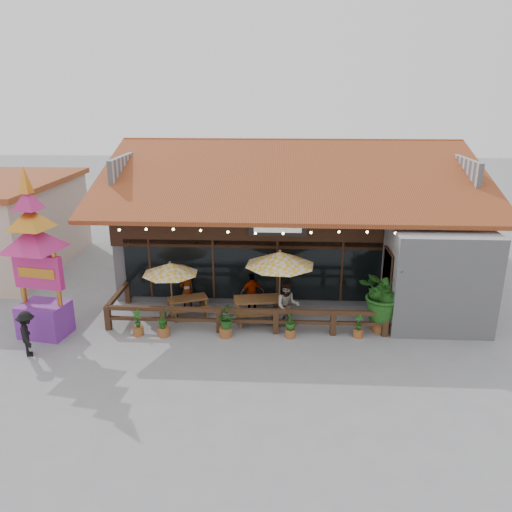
# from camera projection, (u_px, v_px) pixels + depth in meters

# --- Properties ---
(ground) EXTENTS (100.00, 100.00, 0.00)m
(ground) POSITION_uv_depth(u_px,v_px,m) (290.00, 327.00, 18.08)
(ground) COLOR gray
(ground) RESTS_ON ground
(restaurant_building) EXTENTS (15.50, 14.73, 6.09)m
(restaurant_building) POSITION_uv_depth(u_px,v_px,m) (294.00, 223.00, 23.65)
(restaurant_building) COLOR #A4A4A8
(restaurant_building) RESTS_ON ground
(patio_railing) EXTENTS (10.00, 2.60, 0.92)m
(patio_railing) POSITION_uv_depth(u_px,v_px,m) (227.00, 313.00, 17.75)
(patio_railing) COLOR #412A17
(patio_railing) RESTS_ON ground
(umbrella_left) EXTENTS (2.64, 2.64, 2.23)m
(umbrella_left) POSITION_uv_depth(u_px,v_px,m) (170.00, 269.00, 18.31)
(umbrella_left) COLOR brown
(umbrella_left) RESTS_ON ground
(umbrella_right) EXTENTS (3.21, 3.21, 2.75)m
(umbrella_right) POSITION_uv_depth(u_px,v_px,m) (280.00, 259.00, 17.97)
(umbrella_right) COLOR brown
(umbrella_right) RESTS_ON ground
(picnic_table_left) EXTENTS (1.83, 1.72, 0.70)m
(picnic_table_left) POSITION_uv_depth(u_px,v_px,m) (188.00, 303.00, 18.97)
(picnic_table_left) COLOR brown
(picnic_table_left) RESTS_ON ground
(picnic_table_right) EXTENTS (2.00, 1.80, 0.86)m
(picnic_table_right) POSITION_uv_depth(u_px,v_px,m) (258.00, 305.00, 18.53)
(picnic_table_right) COLOR brown
(picnic_table_right) RESTS_ON ground
(thai_sign_tower) EXTENTS (2.72, 2.72, 6.35)m
(thai_sign_tower) POSITION_uv_depth(u_px,v_px,m) (34.00, 243.00, 16.50)
(thai_sign_tower) COLOR #702893
(thai_sign_tower) RESTS_ON ground
(tropical_plant) EXTENTS (2.36, 2.36, 2.47)m
(tropical_plant) POSITION_uv_depth(u_px,v_px,m) (383.00, 294.00, 17.39)
(tropical_plant) COLOR brown
(tropical_plant) RESTS_ON ground
(diner_a) EXTENTS (0.67, 0.59, 1.53)m
(diner_a) POSITION_uv_depth(u_px,v_px,m) (187.00, 290.00, 19.42)
(diner_a) COLOR #361E11
(diner_a) RESTS_ON ground
(diner_b) EXTENTS (0.90, 0.72, 1.78)m
(diner_b) POSITION_uv_depth(u_px,v_px,m) (287.00, 306.00, 17.70)
(diner_b) COLOR #361E11
(diner_b) RESTS_ON ground
(diner_c) EXTENTS (0.97, 0.57, 1.55)m
(diner_c) POSITION_uv_depth(u_px,v_px,m) (252.00, 293.00, 19.17)
(diner_c) COLOR #361E11
(diner_c) RESTS_ON ground
(pedestrian) EXTENTS (0.97, 1.13, 1.52)m
(pedestrian) POSITION_uv_depth(u_px,v_px,m) (27.00, 334.00, 15.95)
(pedestrian) COLOR black
(pedestrian) RESTS_ON ground
(planter_a) EXTENTS (0.38, 0.38, 0.93)m
(planter_a) POSITION_uv_depth(u_px,v_px,m) (138.00, 325.00, 17.40)
(planter_a) COLOR brown
(planter_a) RESTS_ON ground
(planter_b) EXTENTS (0.44, 0.47, 1.01)m
(planter_b) POSITION_uv_depth(u_px,v_px,m) (163.00, 324.00, 17.30)
(planter_b) COLOR brown
(planter_b) RESTS_ON ground
(planter_c) EXTENTS (0.84, 0.85, 1.06)m
(planter_c) POSITION_uv_depth(u_px,v_px,m) (225.00, 321.00, 17.21)
(planter_c) COLOR brown
(planter_c) RESTS_ON ground
(planter_d) EXTENTS (0.49, 0.49, 0.92)m
(planter_d) POSITION_uv_depth(u_px,v_px,m) (290.00, 326.00, 17.21)
(planter_d) COLOR brown
(planter_d) RESTS_ON ground
(planter_e) EXTENTS (0.35, 0.36, 0.85)m
(planter_e) POSITION_uv_depth(u_px,v_px,m) (358.00, 328.00, 17.25)
(planter_e) COLOR brown
(planter_e) RESTS_ON ground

